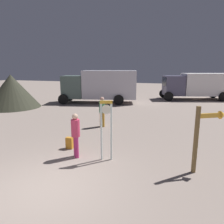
# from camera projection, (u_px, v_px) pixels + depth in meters

# --- Properties ---
(ground_plane) EXTENTS (80.00, 80.00, 0.00)m
(ground_plane) POSITION_uv_depth(u_px,v_px,m) (46.00, 188.00, 5.70)
(ground_plane) COLOR gray
(standing_clock) EXTENTS (0.43, 0.21, 2.14)m
(standing_clock) POSITION_uv_depth(u_px,v_px,m) (106.00, 125.00, 7.24)
(standing_clock) COLOR white
(standing_clock) RESTS_ON ground_plane
(arrow_sign) EXTENTS (0.97, 0.65, 2.12)m
(arrow_sign) POSITION_uv_depth(u_px,v_px,m) (207.00, 128.00, 6.36)
(arrow_sign) COLOR olive
(arrow_sign) RESTS_ON ground_plane
(person_near_clock) EXTENTS (0.31, 0.31, 1.64)m
(person_near_clock) POSITION_uv_depth(u_px,v_px,m) (76.00, 133.00, 7.54)
(person_near_clock) COLOR #B62B68
(person_near_clock) RESTS_ON ground_plane
(backpack) EXTENTS (0.28, 0.22, 0.47)m
(backpack) POSITION_uv_depth(u_px,v_px,m) (70.00, 143.00, 8.49)
(backpack) COLOR orange
(backpack) RESTS_ON ground_plane
(person_distant) EXTENTS (0.32, 0.32, 1.67)m
(person_distant) POSITION_uv_depth(u_px,v_px,m) (102.00, 110.00, 11.49)
(person_distant) COLOR gold
(person_distant) RESTS_ON ground_plane
(box_truck_near) EXTENTS (7.29, 3.93, 2.97)m
(box_truck_near) POSITION_uv_depth(u_px,v_px,m) (101.00, 85.00, 19.28)
(box_truck_near) COLOR silver
(box_truck_near) RESTS_ON ground_plane
(box_truck_far) EXTENTS (7.71, 4.34, 2.66)m
(box_truck_far) POSITION_uv_depth(u_px,v_px,m) (200.00, 85.00, 21.33)
(box_truck_far) COLOR white
(box_truck_far) RESTS_ON ground_plane
(dome_tent) EXTENTS (4.42, 4.42, 2.70)m
(dome_tent) POSITION_uv_depth(u_px,v_px,m) (12.00, 91.00, 17.04)
(dome_tent) COLOR #2F3023
(dome_tent) RESTS_ON ground_plane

